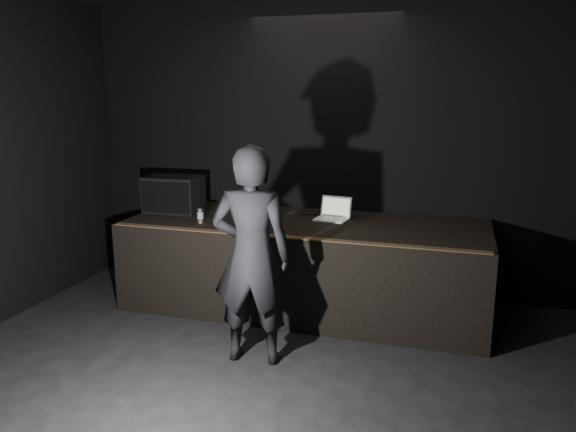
% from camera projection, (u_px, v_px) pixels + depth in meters
% --- Properties ---
extents(room_walls, '(6.10, 7.10, 3.52)m').
position_uv_depth(room_walls, '(191.00, 159.00, 3.51)').
color(room_walls, black).
rests_on(room_walls, ground).
extents(stage_riser, '(4.00, 1.50, 1.00)m').
position_uv_depth(stage_riser, '(305.00, 264.00, 6.39)').
color(stage_riser, black).
rests_on(stage_riser, ground).
extents(riser_lip, '(3.92, 0.10, 0.01)m').
position_uv_depth(riser_lip, '(287.00, 237.00, 5.62)').
color(riser_lip, brown).
rests_on(riser_lip, stage_riser).
extents(stage_monitor, '(0.67, 0.50, 0.43)m').
position_uv_depth(stage_monitor, '(174.00, 194.00, 6.77)').
color(stage_monitor, black).
rests_on(stage_monitor, stage_riser).
extents(cable, '(0.86, 0.20, 0.02)m').
position_uv_depth(cable, '(302.00, 214.00, 6.64)').
color(cable, black).
rests_on(cable, stage_riser).
extents(laptop, '(0.40, 0.37, 0.25)m').
position_uv_depth(laptop, '(333.00, 214.00, 6.40)').
color(laptop, white).
rests_on(laptop, stage_riser).
extents(beer_can, '(0.07, 0.07, 0.17)m').
position_uv_depth(beer_can, '(200.00, 216.00, 6.21)').
color(beer_can, silver).
rests_on(beer_can, stage_riser).
extents(plastic_cup, '(0.08, 0.08, 0.10)m').
position_uv_depth(plastic_cup, '(296.00, 216.00, 6.37)').
color(plastic_cup, white).
rests_on(plastic_cup, stage_riser).
extents(wii_remote, '(0.09, 0.15, 0.03)m').
position_uv_depth(wii_remote, '(278.00, 231.00, 5.81)').
color(wii_remote, white).
rests_on(wii_remote, stage_riser).
extents(person, '(0.78, 0.57, 2.00)m').
position_uv_depth(person, '(252.00, 256.00, 5.01)').
color(person, black).
rests_on(person, ground).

